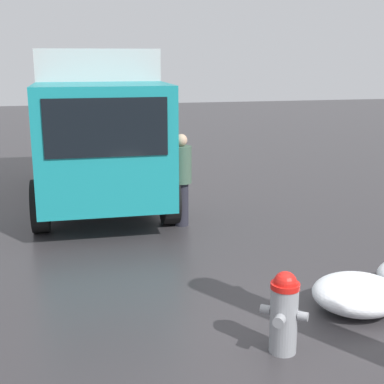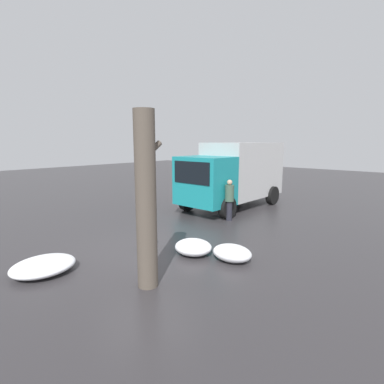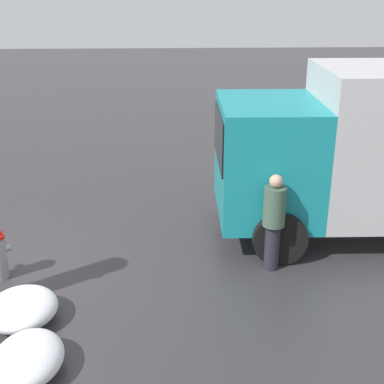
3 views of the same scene
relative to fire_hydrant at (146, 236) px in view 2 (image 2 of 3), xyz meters
name	(u,v)px [view 2 (image 2 of 3)]	position (x,y,z in m)	size (l,w,h in m)	color
ground_plane	(147,250)	(0.00, 0.00, -0.44)	(60.00, 60.00, 0.00)	#333033
fire_hydrant	(146,236)	(0.00, 0.00, 0.00)	(0.40, 0.44, 0.86)	gray
tree_trunk	(146,201)	(-1.37, -1.66, 1.43)	(0.66, 0.43, 3.71)	brown
delivery_truck	(235,173)	(6.58, 1.37, 1.20)	(5.83, 2.56, 3.03)	teal
pedestrian	(229,198)	(4.32, 0.11, 0.44)	(0.35, 0.35, 1.62)	#23232D
snow_pile_by_hydrant	(232,253)	(0.99, -2.25, -0.24)	(0.85, 1.07, 0.41)	white
snow_pile_curbside	(193,247)	(0.66, -1.19, -0.24)	(0.97, 1.05, 0.41)	white
snow_pile_by_tree	(43,266)	(-2.58, 0.70, -0.27)	(1.47, 1.26, 0.35)	white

